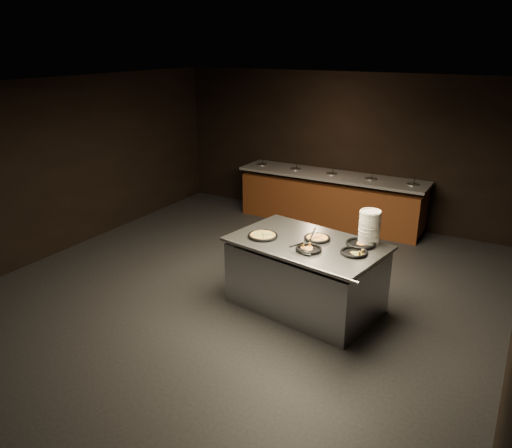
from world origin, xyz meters
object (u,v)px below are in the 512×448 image
(plate_stack, at_px, (370,227))
(pan_veggie_whole, at_px, (263,236))
(serving_counter, at_px, (306,276))
(pan_cheese_whole, at_px, (317,238))

(plate_stack, bearing_deg, pan_veggie_whole, -158.49)
(serving_counter, relative_size, pan_cheese_whole, 6.12)
(serving_counter, height_order, plate_stack, plate_stack)
(plate_stack, relative_size, pan_veggie_whole, 1.07)
(plate_stack, distance_m, pan_cheese_whole, 0.70)
(serving_counter, relative_size, pan_veggie_whole, 5.33)
(pan_veggie_whole, relative_size, pan_cheese_whole, 1.15)
(serving_counter, distance_m, plate_stack, 1.07)
(pan_veggie_whole, bearing_deg, serving_counter, 12.53)
(plate_stack, height_order, pan_cheese_whole, plate_stack)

